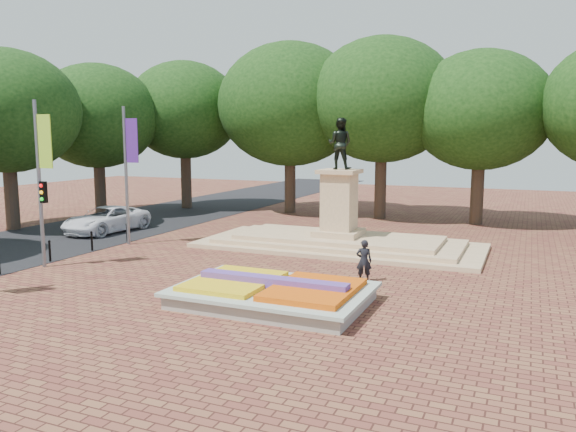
% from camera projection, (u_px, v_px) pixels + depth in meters
% --- Properties ---
extents(ground, '(90.00, 90.00, 0.00)m').
position_uv_depth(ground, '(271.00, 286.00, 20.81)').
color(ground, brown).
rests_on(ground, ground).
extents(asphalt_street, '(9.00, 90.00, 0.02)m').
position_uv_depth(asphalt_street, '(65.00, 236.00, 31.25)').
color(asphalt_street, black).
rests_on(asphalt_street, ground).
extents(flower_bed, '(6.30, 4.30, 0.91)m').
position_uv_depth(flower_bed, '(273.00, 293.00, 18.54)').
color(flower_bed, gray).
rests_on(flower_bed, ground).
extents(monument, '(14.00, 6.00, 6.40)m').
position_uv_depth(monument, '(339.00, 230.00, 27.96)').
color(monument, tan).
rests_on(monument, ground).
extents(tree_row_back, '(44.80, 8.80, 10.43)m').
position_uv_depth(tree_row_back, '(425.00, 118.00, 35.32)').
color(tree_row_back, '#35251D').
rests_on(tree_row_back, ground).
extents(banner_poles, '(0.88, 11.17, 7.00)m').
position_uv_depth(banner_poles, '(35.00, 176.00, 23.04)').
color(banner_poles, slate).
rests_on(banner_poles, ground).
extents(bollard_row, '(0.12, 13.12, 0.98)m').
position_uv_depth(bollard_row, '(26.00, 256.00, 23.58)').
color(bollard_row, black).
rests_on(bollard_row, ground).
extents(van, '(2.83, 5.52, 1.49)m').
position_uv_depth(van, '(106.00, 220.00, 32.43)').
color(van, white).
rests_on(van, ground).
extents(pedestrian, '(0.68, 0.53, 1.64)m').
position_uv_depth(pedestrian, '(364.00, 261.00, 21.30)').
color(pedestrian, black).
rests_on(pedestrian, ground).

